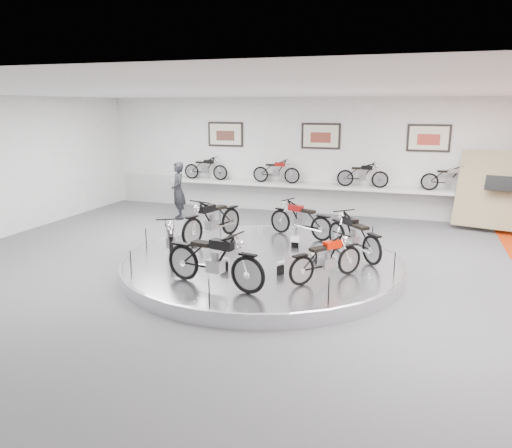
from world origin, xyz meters
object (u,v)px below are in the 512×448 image
(bike_b, at_px, (300,219))
(bike_c, at_px, (212,219))
(visitor, at_px, (178,191))
(display_platform, at_px, (262,264))
(shelf, at_px, (318,186))
(bike_e, at_px, (214,259))
(bike_d, at_px, (170,236))
(bike_a, at_px, (354,235))
(bike_f, at_px, (326,258))

(bike_b, height_order, bike_c, bike_c)
(bike_c, height_order, visitor, visitor)
(display_platform, bearing_deg, shelf, 90.00)
(bike_c, height_order, bike_e, bike_c)
(visitor, bearing_deg, shelf, 77.96)
(bike_d, height_order, bike_e, bike_e)
(bike_a, distance_m, bike_c, 3.67)
(shelf, distance_m, bike_f, 7.57)
(bike_a, xyz_separation_m, bike_e, (-2.28, -2.83, 0.04))
(bike_a, distance_m, visitor, 7.18)
(bike_c, xyz_separation_m, bike_d, (-0.30, -1.73, -0.04))
(bike_a, relative_size, bike_b, 1.05)
(bike_b, height_order, bike_e, bike_e)
(bike_d, xyz_separation_m, bike_f, (3.65, -0.35, -0.06))
(shelf, bearing_deg, bike_f, -77.41)
(display_platform, height_order, bike_c, bike_c)
(display_platform, distance_m, visitor, 6.14)
(display_platform, bearing_deg, bike_e, -98.99)
(bike_a, height_order, bike_f, bike_a)
(bike_d, bearing_deg, bike_e, 20.88)
(bike_c, bearing_deg, shelf, -179.93)
(bike_f, distance_m, visitor, 7.97)
(bike_d, relative_size, bike_f, 1.13)
(bike_d, relative_size, bike_e, 0.93)
(bike_c, bearing_deg, visitor, -123.34)
(bike_a, distance_m, bike_e, 3.63)
(bike_a, relative_size, bike_d, 1.00)
(display_platform, relative_size, visitor, 3.36)
(shelf, bearing_deg, bike_d, -105.84)
(bike_b, relative_size, bike_e, 0.88)
(bike_a, relative_size, bike_c, 0.92)
(display_platform, xyz_separation_m, bike_c, (-1.70, 1.10, 0.71))
(bike_b, bearing_deg, bike_d, 71.49)
(display_platform, height_order, shelf, shelf)
(bike_b, relative_size, visitor, 0.88)
(bike_b, bearing_deg, display_platform, 101.90)
(bike_d, bearing_deg, bike_a, 80.65)
(bike_a, height_order, bike_e, bike_e)
(shelf, distance_m, bike_d, 7.31)
(bike_c, relative_size, bike_f, 1.22)
(shelf, height_order, bike_f, bike_f)
(bike_e, relative_size, visitor, 0.99)
(display_platform, distance_m, bike_e, 2.18)
(display_platform, distance_m, bike_f, 2.01)
(visitor, bearing_deg, bike_e, -5.92)
(bike_d, bearing_deg, bike_c, 141.12)
(display_platform, bearing_deg, visitor, 134.81)
(bike_a, height_order, visitor, visitor)
(bike_a, xyz_separation_m, bike_d, (-3.95, -1.42, 0.00))
(shelf, xyz_separation_m, bike_f, (1.65, -7.39, -0.24))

